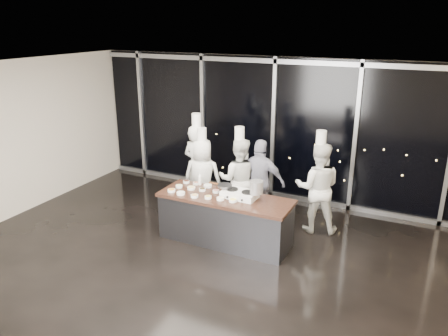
% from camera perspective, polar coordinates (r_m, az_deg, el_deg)
% --- Properties ---
extents(ground, '(9.00, 9.00, 0.00)m').
position_cam_1_polar(ground, '(7.61, -2.86, -12.39)').
color(ground, black).
rests_on(ground, ground).
extents(room_shell, '(9.02, 7.02, 3.21)m').
position_cam_1_polar(room_shell, '(6.65, -1.84, 4.03)').
color(room_shell, beige).
rests_on(room_shell, ground).
extents(window_wall, '(8.90, 0.11, 3.20)m').
position_cam_1_polar(window_wall, '(9.93, 6.52, 5.05)').
color(window_wall, black).
rests_on(window_wall, ground).
extents(demo_counter, '(2.46, 0.86, 0.90)m').
position_cam_1_polar(demo_counter, '(8.10, 0.15, -6.69)').
color(demo_counter, '#39393E').
rests_on(demo_counter, ground).
extents(stove, '(0.65, 0.43, 0.14)m').
position_cam_1_polar(stove, '(7.87, 2.07, -3.42)').
color(stove, white).
rests_on(stove, demo_counter).
extents(frying_pan, '(0.46, 0.28, 0.04)m').
position_cam_1_polar(frying_pan, '(7.98, 0.05, -2.32)').
color(frying_pan, slate).
rests_on(frying_pan, stove).
extents(stock_pot, '(0.24, 0.24, 0.23)m').
position_cam_1_polar(stock_pot, '(7.67, 4.27, -2.52)').
color(stock_pot, '#A6A6A9').
rests_on(stock_pot, stove).
extents(prep_bowls, '(1.37, 0.70, 0.05)m').
position_cam_1_polar(prep_bowls, '(8.12, -3.14, -3.01)').
color(prep_bowls, white).
rests_on(prep_bowls, demo_counter).
extents(squeeze_bottle, '(0.06, 0.06, 0.23)m').
position_cam_1_polar(squeeze_bottle, '(8.46, -3.17, -1.47)').
color(squeeze_bottle, white).
rests_on(squeeze_bottle, demo_counter).
extents(chef_far_left, '(0.77, 0.59, 2.12)m').
position_cam_1_polar(chef_far_left, '(9.30, -3.50, 0.11)').
color(chef_far_left, silver).
rests_on(chef_far_left, ground).
extents(chef_left, '(0.92, 0.71, 1.89)m').
position_cam_1_polar(chef_left, '(9.06, -2.83, -1.20)').
color(chef_left, silver).
rests_on(chef_left, ground).
extents(chef_center, '(0.99, 0.87, 1.96)m').
position_cam_1_polar(chef_center, '(8.87, 1.97, -1.44)').
color(chef_center, silver).
rests_on(chef_center, ground).
extents(guest, '(1.02, 0.44, 1.73)m').
position_cam_1_polar(guest, '(8.78, 4.78, -1.77)').
color(guest, '#131335').
rests_on(guest, ground).
extents(chef_right, '(1.01, 0.87, 2.01)m').
position_cam_1_polar(chef_right, '(8.55, 12.12, -2.46)').
color(chef_right, silver).
rests_on(chef_right, ground).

